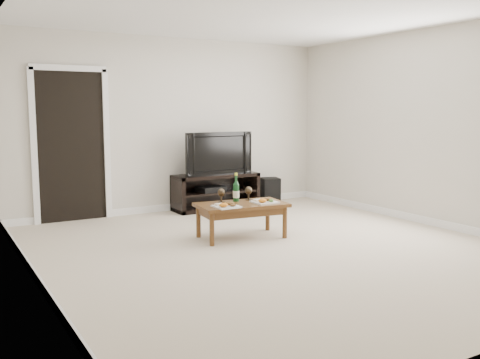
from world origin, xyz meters
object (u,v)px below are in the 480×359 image
(media_console, at_px, (216,192))
(subwoofer, at_px, (270,191))
(television, at_px, (216,153))
(coffee_table, at_px, (241,220))

(media_console, xyz_separation_m, subwoofer, (1.02, 0.02, -0.07))
(media_console, distance_m, television, 0.60)
(television, distance_m, coffee_table, 2.02)
(television, xyz_separation_m, coffee_table, (-0.61, -1.81, -0.66))
(subwoofer, xyz_separation_m, coffee_table, (-1.63, -1.83, 0.00))
(media_console, distance_m, coffee_table, 1.91)
(coffee_table, bearing_deg, subwoofer, 48.29)
(media_console, height_order, television, television)
(media_console, xyz_separation_m, television, (0.00, 0.00, 0.60))
(subwoofer, height_order, coffee_table, same)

